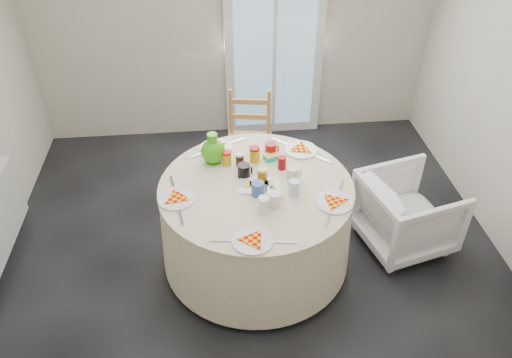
{
  "coord_description": "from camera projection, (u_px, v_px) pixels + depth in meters",
  "views": [
    {
      "loc": [
        -0.26,
        -2.79,
        2.93
      ],
      "look_at": [
        0.02,
        0.0,
        0.8
      ],
      "focal_mm": 35.0,
      "sensor_mm": 36.0,
      "label": 1
    }
  ],
  "objects": [
    {
      "name": "place_settings",
      "position": [
        256.0,
        182.0,
        3.55
      ],
      "size": [
        1.73,
        1.73,
        0.03
      ],
      "primitive_type": null,
      "rotation": [
        0.0,
        0.0,
        0.28
      ],
      "color": "white",
      "rests_on": "table"
    },
    {
      "name": "wall_back",
      "position": [
        233.0,
        13.0,
        4.81
      ],
      "size": [
        4.0,
        0.02,
        2.6
      ],
      "primitive_type": "cube",
      "color": "#BCB5A3",
      "rests_on": "floor"
    },
    {
      "name": "wooden_chair",
      "position": [
        249.0,
        140.0,
        4.54
      ],
      "size": [
        0.46,
        0.44,
        0.9
      ],
      "primitive_type": null,
      "rotation": [
        0.0,
        0.0,
        -0.16
      ],
      "color": "#C28D42",
      "rests_on": "floor"
    },
    {
      "name": "cheese_platter",
      "position": [
        259.0,
        184.0,
        3.53
      ],
      "size": [
        0.31,
        0.23,
        0.04
      ],
      "primitive_type": null,
      "rotation": [
        0.0,
        0.0,
        -0.16
      ],
      "color": "white",
      "rests_on": "table"
    },
    {
      "name": "butter_tub",
      "position": [
        271.0,
        154.0,
        3.8
      ],
      "size": [
        0.14,
        0.12,
        0.04
      ],
      "primitive_type": "cube",
      "rotation": [
        0.0,
        0.0,
        0.4
      ],
      "color": "#0DB3AB",
      "rests_on": "table"
    },
    {
      "name": "armchair",
      "position": [
        409.0,
        205.0,
        3.93
      ],
      "size": [
        0.77,
        0.8,
        0.69
      ],
      "primitive_type": "imported",
      "rotation": [
        0.0,
        0.0,
        1.82
      ],
      "color": "white",
      "rests_on": "floor"
    },
    {
      "name": "mugs_glasses",
      "position": [
        270.0,
        177.0,
        3.53
      ],
      "size": [
        0.89,
        0.89,
        0.12
      ],
      "primitive_type": null,
      "rotation": [
        0.0,
        0.0,
        -0.41
      ],
      "color": "#ABABAB",
      "rests_on": "table"
    },
    {
      "name": "jar_cluster",
      "position": [
        253.0,
        158.0,
        3.7
      ],
      "size": [
        0.51,
        0.36,
        0.14
      ],
      "primitive_type": null,
      "rotation": [
        0.0,
        0.0,
        -0.31
      ],
      "color": "#9D5820",
      "rests_on": "table"
    },
    {
      "name": "floor",
      "position": [
        254.0,
        258.0,
        4.01
      ],
      "size": [
        4.0,
        4.0,
        0.0
      ],
      "primitive_type": "plane",
      "color": "black",
      "rests_on": "ground"
    },
    {
      "name": "glass_door",
      "position": [
        274.0,
        39.0,
        4.95
      ],
      "size": [
        1.0,
        0.08,
        2.1
      ],
      "primitive_type": "cube",
      "color": "silver",
      "rests_on": "floor"
    },
    {
      "name": "table",
      "position": [
        256.0,
        224.0,
        3.78
      ],
      "size": [
        1.44,
        1.44,
        0.73
      ],
      "primitive_type": "cylinder",
      "color": "#F9E8C9",
      "rests_on": "floor"
    },
    {
      "name": "green_pitcher",
      "position": [
        213.0,
        147.0,
        3.72
      ],
      "size": [
        0.2,
        0.2,
        0.24
      ],
      "primitive_type": null,
      "rotation": [
        0.0,
        0.0,
        -0.07
      ],
      "color": "#3EA813",
      "rests_on": "table"
    }
  ]
}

